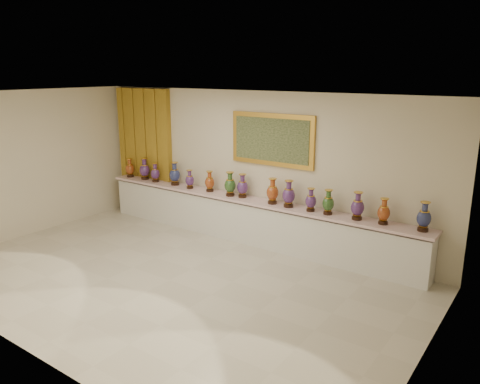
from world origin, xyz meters
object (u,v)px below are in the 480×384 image
(counter, at_px, (247,220))
(vase_1, at_px, (145,170))
(vase_2, at_px, (155,173))
(vase_0, at_px, (130,169))

(counter, bearing_deg, vase_1, -179.82)
(vase_1, bearing_deg, vase_2, -4.82)
(vase_0, relative_size, vase_2, 1.03)
(vase_0, bearing_deg, vase_2, -0.60)
(vase_1, bearing_deg, vase_0, -177.24)
(vase_0, bearing_deg, vase_1, 2.76)
(counter, bearing_deg, vase_2, -179.07)
(vase_2, bearing_deg, counter, 0.93)
(counter, height_order, vase_2, vase_2)
(counter, distance_m, vase_0, 3.43)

